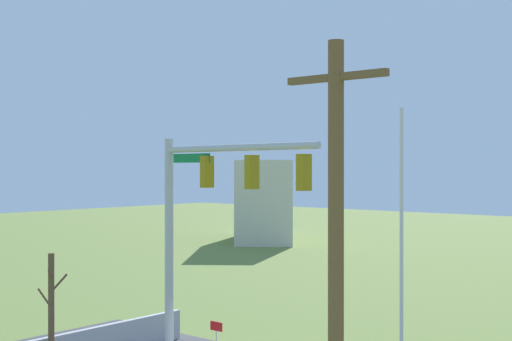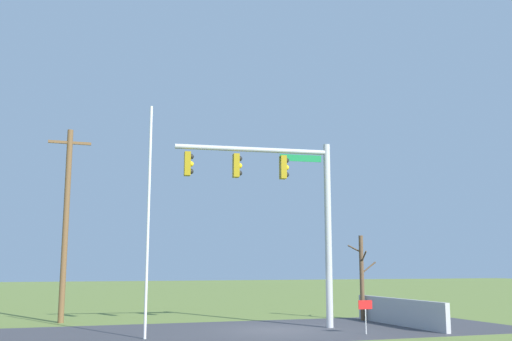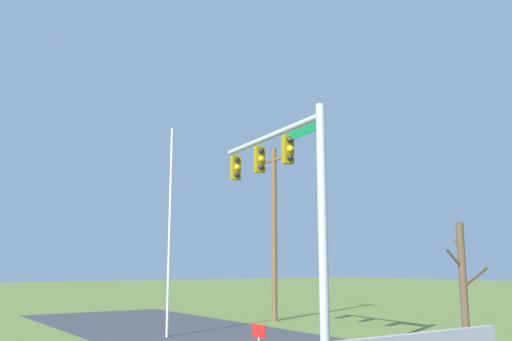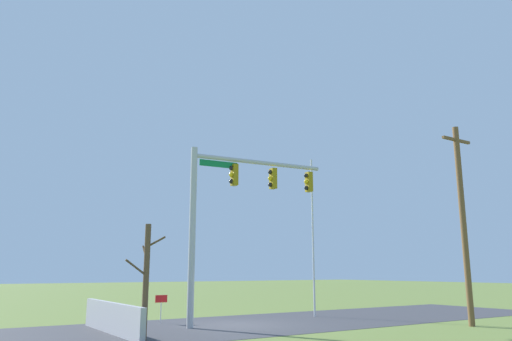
{
  "view_description": "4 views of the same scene",
  "coord_description": "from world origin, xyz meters",
  "px_view_note": "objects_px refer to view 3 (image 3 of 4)",
  "views": [
    {
      "loc": [
        -14.23,
        15.31,
        6.62
      ],
      "look_at": [
        -1.75,
        0.57,
        6.55
      ],
      "focal_mm": 48.98,
      "sensor_mm": 36.0,
      "label": 1
    },
    {
      "loc": [
        -8.37,
        -22.11,
        2.46
      ],
      "look_at": [
        -0.46,
        0.99,
        6.44
      ],
      "focal_mm": 41.28,
      "sensor_mm": 36.0,
      "label": 2
    },
    {
      "loc": [
        14.55,
        -10.71,
        2.73
      ],
      "look_at": [
        -0.81,
        -0.17,
        5.94
      ],
      "focal_mm": 38.46,
      "sensor_mm": 36.0,
      "label": 3
    },
    {
      "loc": [
        11.4,
        18.76,
        2.29
      ],
      "look_at": [
        -0.74,
        0.16,
        6.85
      ],
      "focal_mm": 34.3,
      "sensor_mm": 36.0,
      "label": 4
    }
  ],
  "objects_px": {
    "utility_pole": "(274,229)",
    "bare_tree": "(464,292)",
    "signal_mast": "(290,184)",
    "open_sign": "(259,337)",
    "flagpole": "(170,229)"
  },
  "relations": [
    {
      "from": "signal_mast",
      "to": "bare_tree",
      "type": "relative_size",
      "value": 1.95
    },
    {
      "from": "signal_mast",
      "to": "open_sign",
      "type": "relative_size",
      "value": 6.19
    },
    {
      "from": "bare_tree",
      "to": "flagpole",
      "type": "bearing_deg",
      "value": -160.37
    },
    {
      "from": "utility_pole",
      "to": "bare_tree",
      "type": "height_order",
      "value": "utility_pole"
    },
    {
      "from": "bare_tree",
      "to": "open_sign",
      "type": "xyz_separation_m",
      "value": [
        -2.62,
        -4.93,
        -1.09
      ]
    },
    {
      "from": "signal_mast",
      "to": "flagpole",
      "type": "relative_size",
      "value": 0.92
    },
    {
      "from": "signal_mast",
      "to": "utility_pole",
      "type": "bearing_deg",
      "value": 146.61
    },
    {
      "from": "bare_tree",
      "to": "open_sign",
      "type": "bearing_deg",
      "value": -118.04
    },
    {
      "from": "signal_mast",
      "to": "flagpole",
      "type": "xyz_separation_m",
      "value": [
        -5.84,
        -1.48,
        -1.21
      ]
    },
    {
      "from": "utility_pole",
      "to": "open_sign",
      "type": "distance_m",
      "value": 13.85
    },
    {
      "from": "flagpole",
      "to": "open_sign",
      "type": "xyz_separation_m",
      "value": [
        7.88,
        -1.18,
        -3.2
      ]
    },
    {
      "from": "signal_mast",
      "to": "utility_pole",
      "type": "distance_m",
      "value": 10.19
    },
    {
      "from": "signal_mast",
      "to": "flagpole",
      "type": "bearing_deg",
      "value": -165.77
    },
    {
      "from": "signal_mast",
      "to": "bare_tree",
      "type": "bearing_deg",
      "value": 25.92
    },
    {
      "from": "open_sign",
      "to": "signal_mast",
      "type": "bearing_deg",
      "value": 127.36
    }
  ]
}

